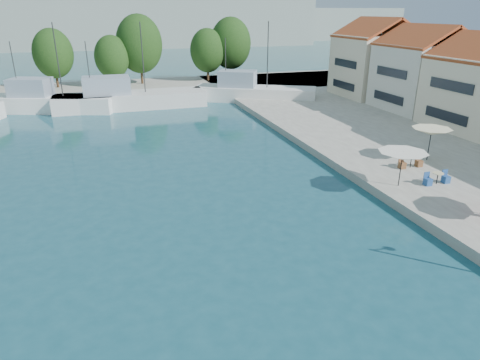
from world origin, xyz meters
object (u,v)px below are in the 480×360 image
object	(u,v)px
trawler_04	(252,93)
umbrella_white	(403,156)
trawler_03	(127,99)
umbrella_cream	(432,132)
trawler_02	(48,102)

from	to	relation	value
trawler_04	umbrella_white	xyz separation A→B (m)	(-1.08, -31.76, 1.53)
trawler_03	umbrella_white	size ratio (longest dim) A/B	5.81
umbrella_cream	umbrella_white	bearing A→B (deg)	-145.01
umbrella_white	trawler_04	bearing A→B (deg)	88.05
trawler_02	trawler_03	bearing A→B (deg)	13.44
trawler_04	umbrella_white	distance (m)	31.82
trawler_02	trawler_03	size ratio (longest dim) A/B	0.84
umbrella_white	umbrella_cream	distance (m)	6.33
umbrella_white	umbrella_cream	xyz separation A→B (m)	(5.19, 3.63, 0.17)
trawler_03	trawler_04	world-z (taller)	same
umbrella_white	trawler_03	bearing A→B (deg)	114.58
umbrella_cream	trawler_03	bearing A→B (deg)	124.92
umbrella_white	trawler_02	bearing A→B (deg)	125.56
trawler_04	umbrella_cream	distance (m)	28.48
umbrella_white	umbrella_cream	size ratio (longest dim) A/B	1.08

